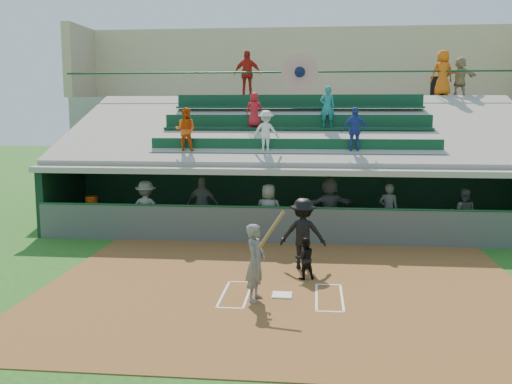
# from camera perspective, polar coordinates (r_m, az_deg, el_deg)

# --- Properties ---
(ground) EXTENTS (100.00, 100.00, 0.00)m
(ground) POSITION_cam_1_polar(r_m,az_deg,el_deg) (12.70, 2.62, -10.40)
(ground) COLOR #205417
(ground) RESTS_ON ground
(dirt_slab) EXTENTS (11.00, 9.00, 0.02)m
(dirt_slab) POSITION_cam_1_polar(r_m,az_deg,el_deg) (13.17, 2.75, -9.67)
(dirt_slab) COLOR brown
(dirt_slab) RESTS_ON ground
(home_plate) EXTENTS (0.43, 0.43, 0.03)m
(home_plate) POSITION_cam_1_polar(r_m,az_deg,el_deg) (12.68, 2.62, -10.25)
(home_plate) COLOR white
(home_plate) RESTS_ON dirt_slab
(batters_box_chalk) EXTENTS (2.65, 1.85, 0.01)m
(batters_box_chalk) POSITION_cam_1_polar(r_m,az_deg,el_deg) (12.69, 2.62, -10.30)
(batters_box_chalk) COLOR white
(batters_box_chalk) RESTS_ON dirt_slab
(dugout_floor) EXTENTS (16.00, 3.50, 0.04)m
(dugout_floor) POSITION_cam_1_polar(r_m,az_deg,el_deg) (19.20, 3.79, -3.93)
(dugout_floor) COLOR gray
(dugout_floor) RESTS_ON ground
(concourse_slab) EXTENTS (20.00, 3.00, 4.60)m
(concourse_slab) POSITION_cam_1_polar(r_m,az_deg,el_deg) (25.58, 4.41, 4.26)
(concourse_slab) COLOR gray
(concourse_slab) RESTS_ON ground
(grandstand) EXTENTS (20.40, 10.40, 7.80)m
(grandstand) POSITION_cam_1_polar(r_m,az_deg,el_deg) (22.60, 4.19, 3.65)
(grandstand) COLOR #505550
(grandstand) RESTS_ON ground
(batter_at_plate) EXTENTS (0.88, 0.76, 1.95)m
(batter_at_plate) POSITION_cam_1_polar(r_m,az_deg,el_deg) (12.15, -0.02, -7.01)
(batter_at_plate) COLOR #555853
(batter_at_plate) RESTS_ON dirt_slab
(catcher) EXTENTS (0.58, 0.50, 1.01)m
(catcher) POSITION_cam_1_polar(r_m,az_deg,el_deg) (13.79, 4.88, -6.62)
(catcher) COLOR black
(catcher) RESTS_ON dirt_slab
(home_umpire) EXTENTS (1.17, 0.67, 1.81)m
(home_umpire) POSITION_cam_1_polar(r_m,az_deg,el_deg) (14.63, 4.72, -4.15)
(home_umpire) COLOR black
(home_umpire) RESTS_ON dirt_slab
(dugout_bench) EXTENTS (13.57, 5.36, 0.43)m
(dugout_bench) POSITION_cam_1_polar(r_m,az_deg,el_deg) (20.34, 4.52, -2.58)
(dugout_bench) COLOR olive
(dugout_bench) RESTS_ON dugout_floor
(white_table) EXTENTS (1.04, 0.92, 0.75)m
(white_table) POSITION_cam_1_polar(r_m,az_deg,el_deg) (20.02, -16.16, -2.59)
(white_table) COLOR silver
(white_table) RESTS_ON dugout_floor
(water_cooler) EXTENTS (0.40, 0.40, 0.40)m
(water_cooler) POSITION_cam_1_polar(r_m,az_deg,el_deg) (19.90, -16.12, -0.97)
(water_cooler) COLOR #C8480B
(water_cooler) RESTS_ON white_table
(dugout_player_a) EXTENTS (1.22, 0.78, 1.80)m
(dugout_player_a) POSITION_cam_1_polar(r_m,az_deg,el_deg) (18.40, -10.93, -1.68)
(dugout_player_a) COLOR #535651
(dugout_player_a) RESTS_ON dugout_floor
(dugout_player_b) EXTENTS (1.14, 0.61, 1.86)m
(dugout_player_b) POSITION_cam_1_polar(r_m,az_deg,el_deg) (18.75, -5.35, -1.29)
(dugout_player_b) COLOR #5B5D58
(dugout_player_b) RESTS_ON dugout_floor
(dugout_player_c) EXTENTS (0.94, 0.69, 1.76)m
(dugout_player_c) POSITION_cam_1_polar(r_m,az_deg,el_deg) (17.62, 1.27, -2.02)
(dugout_player_c) COLOR #555853
(dugout_player_c) RESTS_ON dugout_floor
(dugout_player_d) EXTENTS (1.85, 1.06, 1.90)m
(dugout_player_d) POSITION_cam_1_polar(r_m,az_deg,el_deg) (18.41, 7.34, -1.44)
(dugout_player_d) COLOR #535651
(dugout_player_d) RESTS_ON dugout_floor
(dugout_player_e) EXTENTS (0.71, 0.57, 1.70)m
(dugout_player_e) POSITION_cam_1_polar(r_m,az_deg,el_deg) (18.63, 13.11, -1.77)
(dugout_player_e) COLOR #5B5D58
(dugout_player_e) RESTS_ON dugout_floor
(dugout_player_f) EXTENTS (0.91, 0.80, 1.58)m
(dugout_player_f) POSITION_cam_1_polar(r_m,az_deg,el_deg) (19.09, 20.01, -2.01)
(dugout_player_f) COLOR #5E605B
(dugout_player_f) RESTS_ON dugout_floor
(trash_bin) EXTENTS (0.54, 0.54, 0.81)m
(trash_bin) POSITION_cam_1_polar(r_m,az_deg,el_deg) (25.10, 17.65, 10.01)
(trash_bin) COLOR black
(trash_bin) RESTS_ON concourse_slab
(concourse_staff_a) EXTENTS (1.21, 0.62, 1.98)m
(concourse_staff_a) POSITION_cam_1_polar(r_m,az_deg,el_deg) (24.95, -0.85, 11.74)
(concourse_staff_a) COLOR red
(concourse_staff_a) RESTS_ON concourse_slab
(concourse_staff_b) EXTENTS (1.02, 0.79, 1.85)m
(concourse_staff_b) POSITION_cam_1_polar(r_m,az_deg,el_deg) (24.73, 18.15, 11.23)
(concourse_staff_b) COLOR #DD5A0D
(concourse_staff_b) RESTS_ON concourse_slab
(concourse_staff_c) EXTENTS (1.52, 0.65, 1.59)m
(concourse_staff_c) POSITION_cam_1_polar(r_m,az_deg,el_deg) (25.16, 19.71, 10.80)
(concourse_staff_c) COLOR tan
(concourse_staff_c) RESTS_ON concourse_slab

